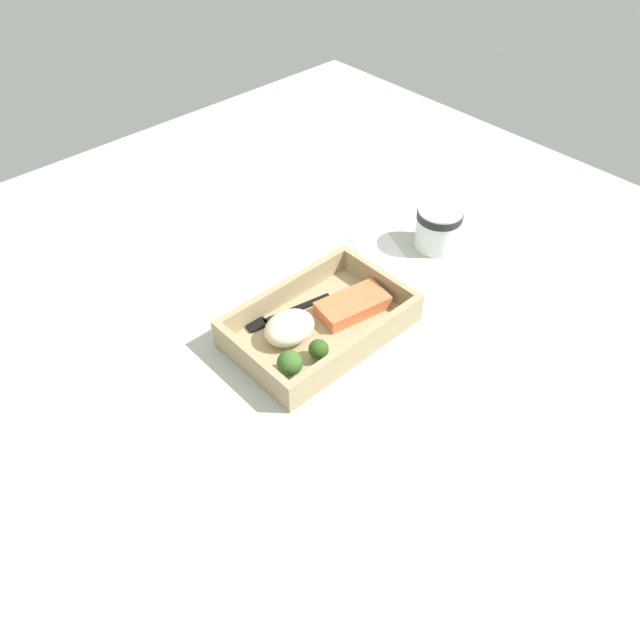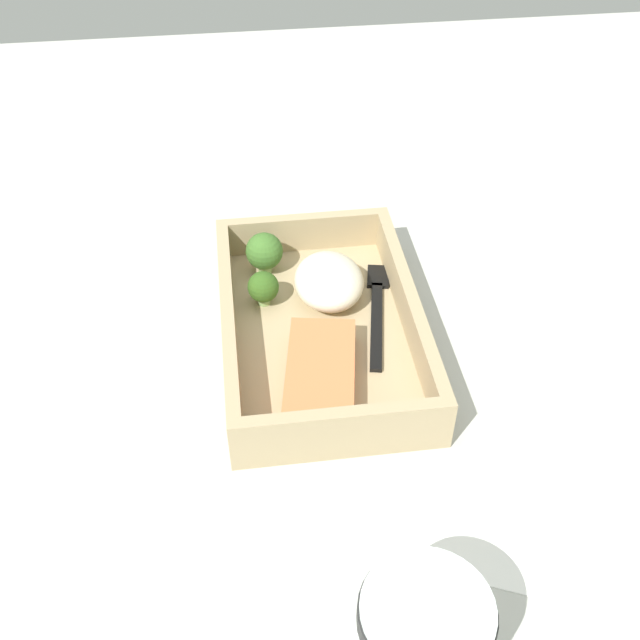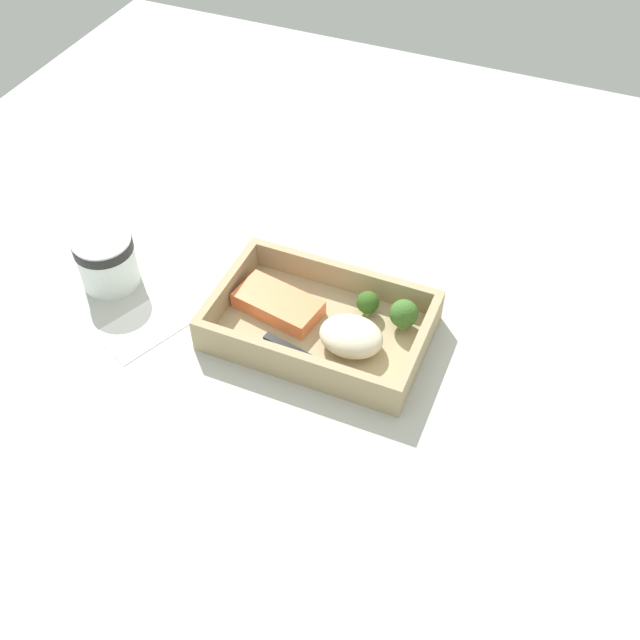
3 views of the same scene
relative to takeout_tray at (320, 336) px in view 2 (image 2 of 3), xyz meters
The scene contains 10 objects.
ground_plane 1.60cm from the takeout_tray, ahead, with size 160.00×160.00×2.00cm, color #BABAB2.
takeout_tray is the anchor object (origin of this frame).
tray_rim 2.60cm from the takeout_tray, ahead, with size 28.75×18.39×4.01cm.
salmon_fillet 6.83cm from the takeout_tray, behind, with size 11.75×5.97×2.36cm, color #F17745.
mashed_potatoes 5.90cm from the takeout_tray, 17.33° to the right, with size 8.50×6.89×4.06cm, color beige.
broccoli_floret_1 11.51cm from the takeout_tray, 23.66° to the left, with size 3.87×3.87×4.48cm.
broccoli_floret_2 7.48cm from the takeout_tray, 45.45° to the left, with size 3.12×3.12×3.67cm.
fork 6.54cm from the takeout_tray, 69.05° to the right, with size 15.82×4.73×0.44cm.
paper_cup 32.09cm from the takeout_tray, behind, with size 8.39×8.39×7.95cm.
receipt_slip 24.39cm from the takeout_tray, 159.20° to the right, with size 7.74×11.07×0.24cm, color white.
Camera 2 is at (-52.21, 6.93, 50.00)cm, focal length 42.00 mm.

